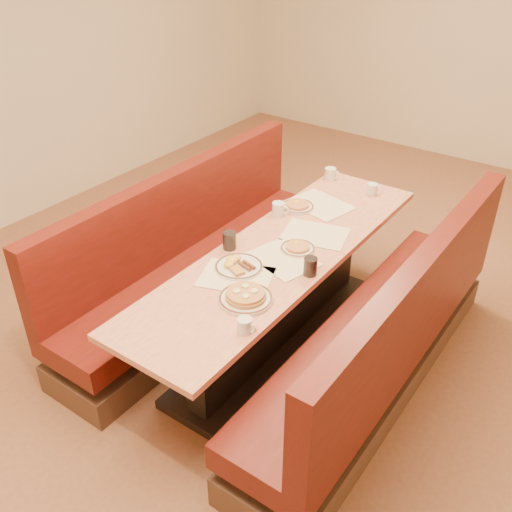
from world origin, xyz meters
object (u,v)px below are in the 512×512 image
Objects in this scene: eggs_plate at (238,266)px; coffee_mug_c at (373,189)px; diner_table at (281,299)px; pancake_plate at (246,297)px; soda_tumbler_near at (229,240)px; coffee_mug_d at (331,174)px; soda_tumbler_mid at (310,266)px; coffee_mug_a at (245,325)px; coffee_mug_b at (279,209)px; booth_right at (383,343)px; booth_left at (196,265)px.

coffee_mug_c reaches higher than eggs_plate.
pancake_plate is at bearing -77.09° from diner_table.
soda_tumbler_near is (-0.41, 0.38, 0.03)m from pancake_plate.
eggs_plate is 1.44m from coffee_mug_d.
soda_tumbler_mid is (0.56, -1.23, 0.01)m from coffee_mug_d.
coffee_mug_a is 0.82m from soda_tumbler_near.
soda_tumbler_mid is at bearing 70.05° from pancake_plate.
eggs_plate is 0.59m from coffee_mug_a.
eggs_plate is at bearing -90.52° from coffee_mug_b.
soda_tumbler_mid is (0.15, 0.42, 0.03)m from pancake_plate.
pancake_plate is 1.05× the size of eggs_plate.
booth_right is at bearing 9.68° from soda_tumbler_near.
booth_right is at bearing -35.21° from coffee_mug_b.
booth_left reaches higher than soda_tumbler_mid.
coffee_mug_c is (0.84, 1.05, 0.43)m from booth_left.
eggs_plate reaches higher than diner_table.
soda_tumbler_near is at bearing 136.94° from pancake_plate.
eggs_plate is at bearing -158.71° from booth_right.
booth_right reaches higher than pancake_plate.
soda_tumbler_near reaches higher than coffee_mug_d.
eggs_plate is (-0.10, -0.32, 0.39)m from diner_table.
booth_left reaches higher than coffee_mug_b.
coffee_mug_a is at bearing -89.71° from soda_tumbler_mid.
eggs_plate is at bearing -106.22° from coffee_mug_c.
booth_right is at bearing 42.38° from pancake_plate.
booth_left is 8.74× the size of eggs_plate.
coffee_mug_c is (0.11, 1.05, 0.42)m from diner_table.
diner_table is at bearing 73.04° from eggs_plate.
coffee_mug_c is at bearing 81.49° from eggs_plate.
soda_tumbler_near is 1.04× the size of soda_tumbler_mid.
coffee_mug_a is at bearing -46.63° from soda_tumbler_near.
pancake_plate is 2.71× the size of coffee_mug_c.
eggs_plate is 0.72m from coffee_mug_b.
soda_tumbler_near is at bearing -20.89° from booth_left.
booth_left is at bearing -125.57° from coffee_mug_d.
eggs_plate is 2.59× the size of coffee_mug_c.
eggs_plate is (-0.23, 0.23, -0.01)m from pancake_plate.
diner_table is 0.69m from pancake_plate.
booth_right is at bearing 54.99° from coffee_mug_a.
coffee_mug_a is 0.89× the size of coffee_mug_d.
booth_left is 20.64× the size of coffee_mug_b.
booth_left is 1.10m from pancake_plate.
coffee_mug_a is at bearing -69.78° from diner_table.
coffee_mug_d is (-0.18, 1.42, 0.03)m from eggs_plate.
diner_table is 22.64× the size of soda_tumbler_mid.
coffee_mug_a is (1.02, -0.77, 0.43)m from booth_left.
pancake_plate is at bearing -96.99° from coffee_mug_c.
coffee_mug_b is at bearing 113.47° from pancake_plate.
soda_tumbler_mid is at bearing 85.57° from coffee_mug_a.
soda_tumbler_near is (-0.28, -0.17, 0.43)m from diner_table.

